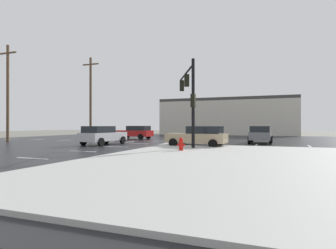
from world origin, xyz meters
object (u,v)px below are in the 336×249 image
Objects in this scene: utility_pole_mid at (8,91)px; utility_pole_far at (91,97)px; sedan_red at (135,132)px; sedan_grey at (261,134)px; traffic_signal_mast at (189,91)px; sedan_tan at (199,136)px; fire_hydrant at (181,144)px; sedan_silver at (103,135)px.

utility_pole_mid is 1.00× the size of utility_pole_far.
sedan_red is 14.08m from utility_pole_mid.
sedan_grey is 25.29m from utility_pole_mid.
traffic_signal_mast is 1.31× the size of sedan_tan.
utility_pole_far is at bearing 87.75° from sedan_grey.
utility_pole_mid is at bearing 49.58° from sedan_red.
utility_pole_far is (-19.54, 1.10, 4.28)m from sedan_grey.
sedan_tan is 0.47× the size of utility_pole_mid.
sedan_tan is 0.47× the size of utility_pole_far.
sedan_tan is at bearing 142.02° from sedan_red.
fire_hydrant is 0.17× the size of sedan_grey.
sedan_grey is at bearing -119.34° from sedan_tan.
sedan_silver reaches higher than fire_hydrant.
sedan_tan is at bearing 90.48° from fire_hydrant.
sedan_silver and sedan_tan have the same top height.
traffic_signal_mast reaches higher than sedan_grey.
sedan_red is 6.85m from utility_pole_far.
utility_pole_mid is at bearing 166.92° from fire_hydrant.
sedan_silver is 11.38m from utility_pole_far.
sedan_red is (-10.37, 14.06, 0.32)m from fire_hydrant.
utility_pole_far is (4.55, 7.50, 0.02)m from utility_pole_mid.
traffic_signal_mast is 16.98m from utility_pole_far.
sedan_grey is 20.03m from utility_pole_far.
traffic_signal_mast is 8.51m from sedan_silver.
fire_hydrant is at bearing 160.19° from sedan_grey.
fire_hydrant is (0.60, -3.77, -3.70)m from traffic_signal_mast.
fire_hydrant is 4.48m from sedan_tan.
sedan_grey is 0.98× the size of sedan_red.
sedan_tan is 0.99× the size of sedan_red.
sedan_silver is 12.28m from utility_pole_mid.
utility_pole_far reaches higher than sedan_silver.
traffic_signal_mast is 14.58m from sedan_red.
fire_hydrant is 0.08× the size of utility_pole_mid.
sedan_silver and sedan_red have the same top height.
traffic_signal_mast is 0.62× the size of utility_pole_mid.
traffic_signal_mast reaches higher than sedan_silver.
sedan_grey is 0.98× the size of sedan_silver.
sedan_silver is 8.36m from sedan_tan.
utility_pole_far is (-14.76, 8.35, 0.90)m from traffic_signal_mast.
utility_pole_mid reaches higher than fire_hydrant.
sedan_tan reaches higher than fire_hydrant.
fire_hydrant is at bearing -38.30° from utility_pole_far.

